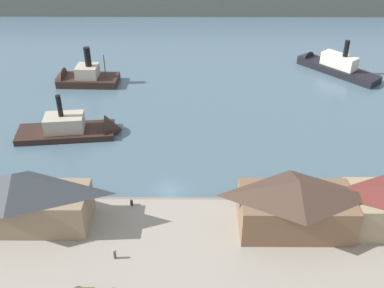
{
  "coord_description": "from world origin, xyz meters",
  "views": [
    {
      "loc": [
        4.28,
        -60.41,
        47.65
      ],
      "look_at": [
        3.84,
        11.36,
        2.0
      ],
      "focal_mm": 42.31,
      "sensor_mm": 36.0,
      "label": 1
    }
  ],
  "objects_px": {
    "ferry_shed_customs_shed": "(296,204)",
    "ferry_approaching_west": "(330,65)",
    "ferry_near_quay": "(81,129)",
    "pedestrian_standing_center": "(115,254)",
    "ferry_moored_east": "(80,78)",
    "mooring_post_east": "(132,203)",
    "ferry_shed_west_terminal": "(18,199)"
  },
  "relations": [
    {
      "from": "pedestrian_standing_center",
      "to": "ferry_moored_east",
      "type": "xyz_separation_m",
      "value": [
        -17.44,
        59.1,
        -0.33
      ]
    },
    {
      "from": "pedestrian_standing_center",
      "to": "ferry_near_quay",
      "type": "xyz_separation_m",
      "value": [
        -12.12,
        34.73,
        -0.62
      ]
    },
    {
      "from": "ferry_moored_east",
      "to": "ferry_near_quay",
      "type": "xyz_separation_m",
      "value": [
        5.32,
        -24.37,
        -0.28
      ]
    },
    {
      "from": "ferry_shed_customs_shed",
      "to": "ferry_near_quay",
      "type": "xyz_separation_m",
      "value": [
        -37.62,
        28.28,
        -4.18
      ]
    },
    {
      "from": "ferry_near_quay",
      "to": "mooring_post_east",
      "type": "bearing_deg",
      "value": -60.95
    },
    {
      "from": "pedestrian_standing_center",
      "to": "ferry_approaching_west",
      "type": "bearing_deg",
      "value": 55.51
    },
    {
      "from": "pedestrian_standing_center",
      "to": "ferry_moored_east",
      "type": "bearing_deg",
      "value": 106.44
    },
    {
      "from": "ferry_shed_west_terminal",
      "to": "mooring_post_east",
      "type": "xyz_separation_m",
      "value": [
        15.62,
        4.27,
        -4.17
      ]
    },
    {
      "from": "pedestrian_standing_center",
      "to": "mooring_post_east",
      "type": "height_order",
      "value": "pedestrian_standing_center"
    },
    {
      "from": "ferry_near_quay",
      "to": "ferry_shed_customs_shed",
      "type": "bearing_deg",
      "value": -36.93
    },
    {
      "from": "ferry_shed_west_terminal",
      "to": "ferry_shed_customs_shed",
      "type": "bearing_deg",
      "value": -0.73
    },
    {
      "from": "ferry_shed_customs_shed",
      "to": "ferry_approaching_west",
      "type": "height_order",
      "value": "ferry_shed_customs_shed"
    },
    {
      "from": "ferry_shed_west_terminal",
      "to": "mooring_post_east",
      "type": "relative_size",
      "value": 22.74
    },
    {
      "from": "ferry_approaching_west",
      "to": "ferry_near_quay",
      "type": "height_order",
      "value": "ferry_approaching_west"
    },
    {
      "from": "pedestrian_standing_center",
      "to": "ferry_near_quay",
      "type": "relative_size",
      "value": 0.07
    },
    {
      "from": "pedestrian_standing_center",
      "to": "ferry_shed_customs_shed",
      "type": "bearing_deg",
      "value": 14.2
    },
    {
      "from": "ferry_shed_west_terminal",
      "to": "ferry_near_quay",
      "type": "bearing_deg",
      "value": 84.73
    },
    {
      "from": "ferry_shed_customs_shed",
      "to": "pedestrian_standing_center",
      "type": "bearing_deg",
      "value": -165.8
    },
    {
      "from": "ferry_shed_west_terminal",
      "to": "ferry_shed_customs_shed",
      "type": "distance_m",
      "value": 40.19
    },
    {
      "from": "ferry_shed_west_terminal",
      "to": "pedestrian_standing_center",
      "type": "relative_size",
      "value": 13.01
    },
    {
      "from": "ferry_moored_east",
      "to": "ferry_near_quay",
      "type": "height_order",
      "value": "ferry_moored_east"
    },
    {
      "from": "mooring_post_east",
      "to": "ferry_near_quay",
      "type": "height_order",
      "value": "ferry_near_quay"
    },
    {
      "from": "ferry_approaching_west",
      "to": "ferry_moored_east",
      "type": "xyz_separation_m",
      "value": [
        -63.85,
        -8.46,
        -0.06
      ]
    },
    {
      "from": "ferry_moored_east",
      "to": "ferry_approaching_west",
      "type": "bearing_deg",
      "value": 7.54
    },
    {
      "from": "ferry_shed_customs_shed",
      "to": "ferry_approaching_west",
      "type": "xyz_separation_m",
      "value": [
        20.91,
        61.11,
        -3.83
      ]
    },
    {
      "from": "ferry_shed_west_terminal",
      "to": "ferry_moored_east",
      "type": "relative_size",
      "value": 1.27
    },
    {
      "from": "ferry_shed_customs_shed",
      "to": "ferry_moored_east",
      "type": "bearing_deg",
      "value": 129.2
    },
    {
      "from": "mooring_post_east",
      "to": "ferry_moored_east",
      "type": "relative_size",
      "value": 0.06
    },
    {
      "from": "ferry_shed_customs_shed",
      "to": "mooring_post_east",
      "type": "distance_m",
      "value": 25.31
    },
    {
      "from": "ferry_near_quay",
      "to": "ferry_approaching_west",
      "type": "bearing_deg",
      "value": 29.29
    },
    {
      "from": "pedestrian_standing_center",
      "to": "ferry_approaching_west",
      "type": "xyz_separation_m",
      "value": [
        46.41,
        67.56,
        -0.27
      ]
    },
    {
      "from": "ferry_approaching_west",
      "to": "ferry_shed_customs_shed",
      "type": "bearing_deg",
      "value": -108.89
    }
  ]
}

